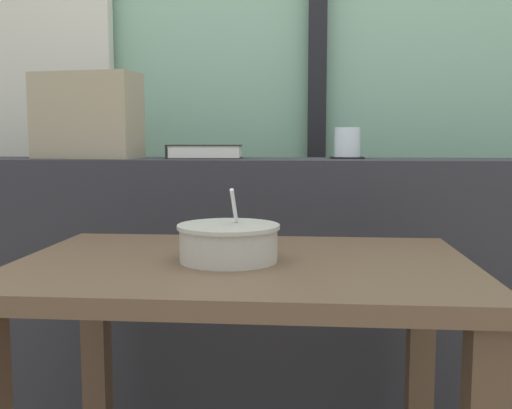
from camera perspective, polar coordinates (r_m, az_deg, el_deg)
The scene contains 10 objects.
outdoor_backdrop at distance 2.42m, azimuth 2.35°, elevation 17.10°, with size 4.80×0.08×2.80m, color #84B293.
curtain_left_panel at distance 2.52m, azimuth -19.96°, elevation 12.86°, with size 0.56×0.06×2.50m, color beige.
window_divider_post at distance 2.33m, azimuth 5.95°, elevation 15.00°, with size 0.07×0.05×2.60m, color black.
dark_console_ledge at distance 1.86m, azimuth 1.39°, elevation -9.38°, with size 2.80×0.32×0.89m, color #2D2D33.
breakfast_table at distance 1.23m, azimuth -1.22°, elevation -11.45°, with size 0.91×0.61×0.70m.
coaster_square at distance 1.83m, azimuth 8.76°, elevation 4.48°, with size 0.10×0.10×0.01m, color black.
juice_glass at distance 1.83m, azimuth 8.78°, elevation 5.80°, with size 0.08×0.08×0.09m.
closed_book at distance 1.83m, azimuth -4.94°, elevation 5.10°, with size 0.23×0.17×0.04m.
throw_pillow at distance 1.91m, azimuth -15.96°, elevation 8.21°, with size 0.32×0.14×0.26m, color tan.
soup_bowl at distance 1.18m, azimuth -2.65°, elevation -3.74°, with size 0.20×0.20×0.15m.
Camera 1 is at (0.11, -1.23, 0.94)m, focal length 41.52 mm.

